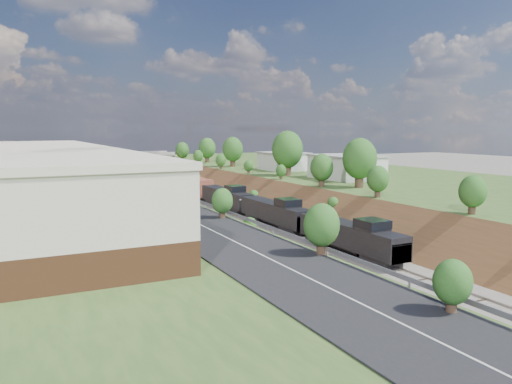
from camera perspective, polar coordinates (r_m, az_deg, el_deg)
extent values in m
cube|color=#345322|center=(104.12, 11.78, 0.75)|extent=(44.00, 180.00, 5.00)
cube|color=brown|center=(84.77, -12.35, -2.42)|extent=(10.00, 180.00, 10.00)
cube|color=brown|center=(92.53, 0.97, -1.46)|extent=(10.00, 180.00, 10.00)
cube|color=gray|center=(87.14, -6.99, -1.99)|extent=(1.58, 180.00, 0.18)
cube|color=gray|center=(88.99, -3.84, -1.76)|extent=(1.58, 180.00, 0.18)
cube|color=black|center=(83.12, -15.45, 0.81)|extent=(8.00, 180.00, 0.10)
cube|color=#99999E|center=(83.94, -12.72, 1.30)|extent=(0.06, 171.00, 0.30)
cube|color=brown|center=(59.73, -23.17, -0.92)|extent=(14.00, 62.00, 2.20)
cube|color=beige|center=(59.39, -23.33, 2.18)|extent=(14.00, 62.00, 4.30)
cube|color=beige|center=(59.25, -23.44, 4.49)|extent=(14.30, 62.30, 0.50)
cube|color=gray|center=(144.89, -18.64, 2.55)|extent=(1.50, 8.00, 6.20)
cube|color=gray|center=(149.77, -9.89, 2.96)|extent=(1.50, 8.00, 6.20)
cube|color=gray|center=(146.70, -14.23, 3.97)|extent=(24.00, 8.00, 1.00)
cube|color=gray|center=(142.76, -13.89, 4.22)|extent=(24.00, 0.30, 0.80)
cube|color=gray|center=(150.57, -14.57, 4.34)|extent=(24.00, 0.30, 0.80)
cube|color=silver|center=(91.61, 10.27, 2.75)|extent=(9.00, 12.00, 4.00)
cube|color=silver|center=(109.74, 3.16, 3.47)|extent=(8.00, 10.00, 3.60)
cylinder|color=#473323|center=(78.25, 11.70, 1.46)|extent=(1.30, 1.30, 2.62)
ellipsoid|color=#245B20|center=(78.00, 11.76, 3.77)|extent=(5.25, 5.25, 6.30)
cylinder|color=#473323|center=(46.25, -1.20, -3.18)|extent=(0.66, 0.66, 1.22)
ellipsoid|color=#245B20|center=(46.01, -1.20, -1.37)|extent=(2.45, 2.45, 2.94)
cube|color=black|center=(53.39, 14.07, -7.66)|extent=(2.40, 4.00, 0.90)
cube|color=black|center=(56.98, 10.66, -4.83)|extent=(2.76, 16.58, 2.57)
cube|color=black|center=(51.97, 15.19, -6.56)|extent=(2.54, 3.00, 1.80)
cube|color=silver|center=(51.75, 15.23, -5.49)|extent=(2.54, 3.00, 0.15)
cube|color=black|center=(53.71, 13.15, -3.55)|extent=(2.71, 3.10, 0.90)
cube|color=black|center=(71.51, 2.12, -2.26)|extent=(2.76, 16.58, 2.57)
cube|color=black|center=(87.16, -3.42, -0.55)|extent=(2.76, 16.58, 2.57)
cube|color=brown|center=(137.89, -12.24, 2.32)|extent=(2.76, 88.88, 3.32)
imported|color=black|center=(62.67, -11.57, -0.30)|extent=(2.82, 5.89, 1.62)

